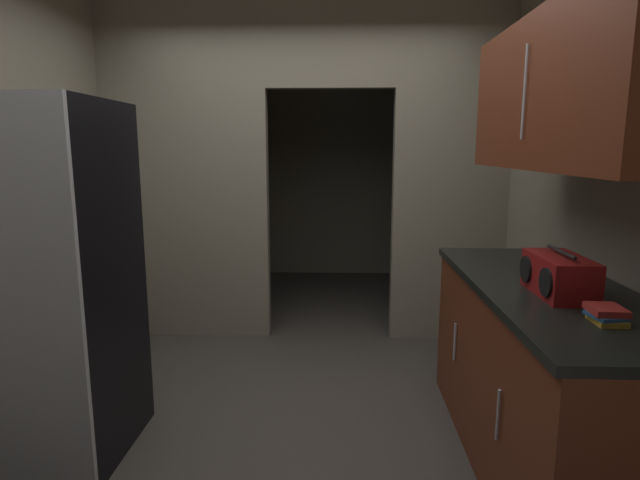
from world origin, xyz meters
TOP-DOWN VIEW (x-y plane):
  - ground at (0.00, 0.00)m, footprint 20.00×20.00m
  - kitchen_partition at (-0.06, 1.51)m, footprint 3.26×0.12m
  - adjoining_room_shell at (0.00, 3.12)m, footprint 3.26×2.32m
  - refrigerator at (-1.21, -0.24)m, footprint 0.78×0.77m
  - lower_cabinet_run at (1.28, -0.29)m, footprint 0.69×1.85m
  - upper_cabinet_counterside at (1.28, -0.29)m, footprint 0.36×1.66m
  - boombox at (1.25, -0.45)m, footprint 0.21×0.39m
  - book_stack at (1.28, -0.82)m, footprint 0.13×0.15m

SIDE VIEW (x-z plane):
  - ground at x=0.00m, z-range 0.00..0.00m
  - lower_cabinet_run at x=1.28m, z-range 0.00..0.93m
  - refrigerator at x=-1.21m, z-range 0.00..1.80m
  - book_stack at x=1.28m, z-range 0.93..0.99m
  - boombox at x=1.25m, z-range 0.92..1.12m
  - adjoining_room_shell at x=0.00m, z-range 0.00..2.85m
  - kitchen_partition at x=-0.06m, z-range 0.12..2.97m
  - upper_cabinet_counterside at x=1.28m, z-range 1.47..2.15m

